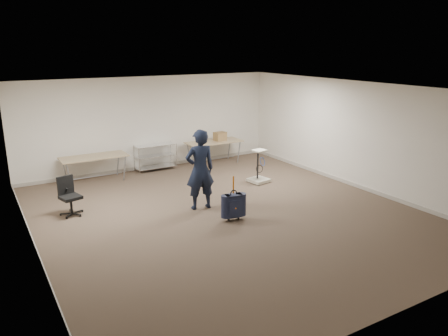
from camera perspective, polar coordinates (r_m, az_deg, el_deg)
ground at (r=9.92m, az=0.31°, el=-6.00°), size 9.00×9.00×0.00m
room_shell at (r=11.04m, az=-3.38°, el=-3.46°), size 8.00×9.00×9.00m
folding_table_left at (r=12.55m, az=-16.62°, el=1.26°), size 1.80×0.75×0.73m
folding_table_right at (r=13.91m, az=-1.31°, el=3.29°), size 1.80×0.75×0.73m
wire_shelf at (r=13.39m, az=-8.94°, el=1.57°), size 1.22×0.47×0.80m
person at (r=9.97m, az=-3.16°, el=-0.22°), size 0.74×0.53×1.87m
suitcase at (r=9.45m, az=1.26°, el=-4.93°), size 0.39×0.26×1.00m
office_chair at (r=10.38m, az=-19.43°, el=-4.37°), size 0.53×0.53×0.87m
equipment_cart at (r=12.12m, az=4.57°, el=-0.76°), size 0.58×0.58×0.92m
cardboard_box at (r=14.00m, az=-0.53°, el=4.16°), size 0.40×0.32×0.27m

